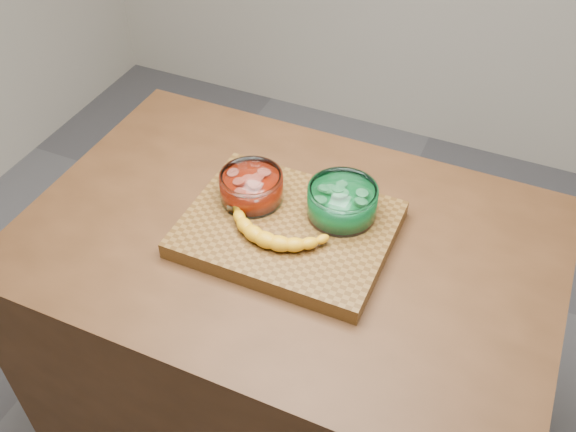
% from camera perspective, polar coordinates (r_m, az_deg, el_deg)
% --- Properties ---
extents(counter, '(1.20, 0.80, 0.90)m').
position_cam_1_polar(counter, '(1.79, 0.00, -12.00)').
color(counter, '#4C2D16').
rests_on(counter, ground).
extents(cutting_board, '(0.45, 0.35, 0.04)m').
position_cam_1_polar(cutting_board, '(1.43, 0.00, -1.17)').
color(cutting_board, brown).
rests_on(cutting_board, counter).
extents(bowl_red, '(0.14, 0.14, 0.07)m').
position_cam_1_polar(bowl_red, '(1.45, -3.27, 2.58)').
color(bowl_red, white).
rests_on(bowl_red, cutting_board).
extents(bowl_green, '(0.15, 0.15, 0.07)m').
position_cam_1_polar(bowl_green, '(1.41, 4.84, 1.27)').
color(bowl_green, white).
rests_on(bowl_green, cutting_board).
extents(banana, '(0.27, 0.13, 0.04)m').
position_cam_1_polar(banana, '(1.37, -1.26, -1.29)').
color(banana, orange).
rests_on(banana, cutting_board).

